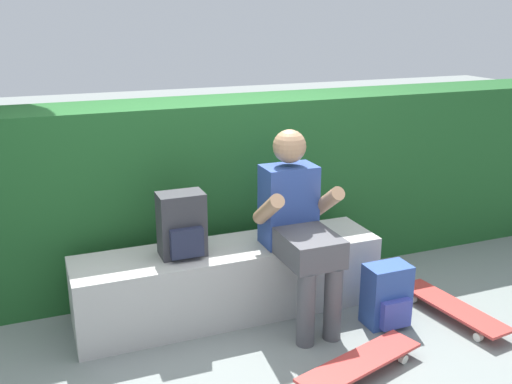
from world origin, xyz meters
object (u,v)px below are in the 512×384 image
bench_main (230,280)px  backpack_on_ground (387,296)px  person_skater (298,222)px  skateboard_near_person (360,363)px  backpack_on_bench (182,226)px  skateboard_beside_bench (453,307)px

bench_main → backpack_on_ground: size_ratio=4.97×
bench_main → person_skater: person_skater is taller
skateboard_near_person → backpack_on_bench: backpack_on_bench is taller
backpack_on_ground → skateboard_beside_bench: bearing=-12.7°
bench_main → backpack_on_bench: 0.53m
person_skater → bench_main: bearing=150.2°
person_skater → skateboard_near_person: (0.05, -0.70, -0.59)m
backpack_on_bench → person_skater: bearing=-16.8°
skateboard_beside_bench → backpack_on_bench: 1.83m
skateboard_beside_bench → person_skater: bearing=157.6°
bench_main → backpack_on_ground: bearing=-29.9°
bench_main → person_skater: size_ratio=1.63×
person_skater → backpack_on_bench: person_skater is taller
skateboard_near_person → backpack_on_ground: (0.45, 0.42, 0.12)m
skateboard_beside_bench → backpack_on_ground: (-0.44, 0.10, 0.12)m
person_skater → backpack_on_ground: (0.50, -0.29, -0.47)m
bench_main → skateboard_beside_bench: size_ratio=2.43×
skateboard_beside_bench → backpack_on_ground: backpack_on_ground is taller
bench_main → person_skater: bearing=-29.8°
bench_main → skateboard_near_person: size_ratio=2.41×
skateboard_beside_bench → backpack_on_bench: size_ratio=2.05×
bench_main → skateboard_beside_bench: bearing=-24.6°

